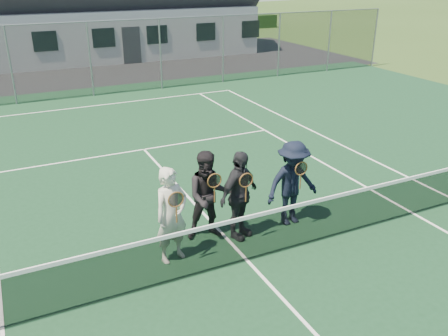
{
  "coord_description": "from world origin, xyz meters",
  "views": [
    {
      "loc": [
        -3.56,
        -6.38,
        4.95
      ],
      "look_at": [
        0.25,
        1.5,
        1.25
      ],
      "focal_mm": 38.0,
      "sensor_mm": 36.0,
      "label": 1
    }
  ],
  "objects_px": {
    "tennis_net": "(248,237)",
    "player_c": "(239,195)",
    "player_b": "(209,196)",
    "player_a": "(172,215)",
    "player_d": "(292,183)"
  },
  "relations": [
    {
      "from": "tennis_net",
      "to": "player_c",
      "type": "distance_m",
      "value": 0.97
    },
    {
      "from": "player_a",
      "to": "player_c",
      "type": "relative_size",
      "value": 1.0
    },
    {
      "from": "tennis_net",
      "to": "player_a",
      "type": "distance_m",
      "value": 1.41
    },
    {
      "from": "player_b",
      "to": "player_c",
      "type": "bearing_deg",
      "value": -24.27
    },
    {
      "from": "player_d",
      "to": "player_c",
      "type": "bearing_deg",
      "value": -178.98
    },
    {
      "from": "player_b",
      "to": "player_a",
      "type": "bearing_deg",
      "value": -155.31
    },
    {
      "from": "tennis_net",
      "to": "player_c",
      "type": "height_order",
      "value": "player_c"
    },
    {
      "from": "tennis_net",
      "to": "player_c",
      "type": "relative_size",
      "value": 6.49
    },
    {
      "from": "tennis_net",
      "to": "player_c",
      "type": "bearing_deg",
      "value": 73.16
    },
    {
      "from": "player_b",
      "to": "player_d",
      "type": "relative_size",
      "value": 1.0
    },
    {
      "from": "tennis_net",
      "to": "player_b",
      "type": "distance_m",
      "value": 1.19
    },
    {
      "from": "tennis_net",
      "to": "player_d",
      "type": "height_order",
      "value": "player_d"
    },
    {
      "from": "player_c",
      "to": "tennis_net",
      "type": "bearing_deg",
      "value": -106.84
    },
    {
      "from": "player_d",
      "to": "tennis_net",
      "type": "bearing_deg",
      "value": -149.49
    },
    {
      "from": "player_c",
      "to": "player_a",
      "type": "bearing_deg",
      "value": -172.96
    }
  ]
}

